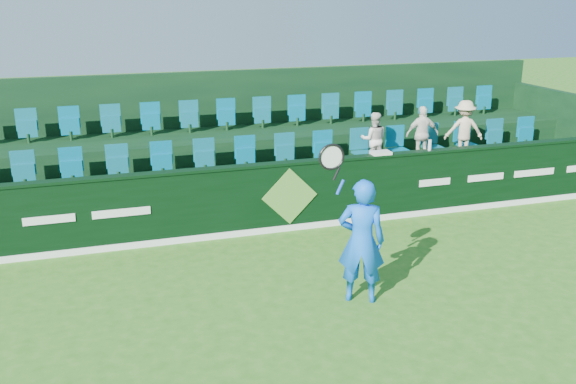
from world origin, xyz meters
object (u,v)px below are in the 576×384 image
object	(u,v)px
drinks_bottle	(430,145)
tennis_player	(361,240)
towel	(381,153)
spectator_left	(374,139)
spectator_middle	(422,134)
spectator_right	(464,130)

from	to	relation	value
drinks_bottle	tennis_player	bearing A→B (deg)	-132.27
towel	drinks_bottle	size ratio (longest dim) A/B	1.78
spectator_left	spectator_middle	bearing A→B (deg)	-161.75
spectator_middle	spectator_right	bearing A→B (deg)	-170.92
spectator_right	drinks_bottle	size ratio (longest dim) A/B	6.04
spectator_middle	towel	distance (m)	1.89
tennis_player	spectator_left	distance (m)	4.81
tennis_player	spectator_middle	distance (m)	5.43
spectator_right	drinks_bottle	distance (m)	1.87
spectator_left	drinks_bottle	xyz separation A→B (m)	(0.71, -1.12, 0.08)
drinks_bottle	spectator_right	bearing A→B (deg)	36.85
spectator_left	spectator_middle	size ratio (longest dim) A/B	0.94
spectator_middle	drinks_bottle	bearing A→B (deg)	77.14
spectator_left	drinks_bottle	bearing A→B (deg)	140.60
spectator_middle	spectator_right	world-z (taller)	spectator_right
spectator_middle	tennis_player	bearing A→B (deg)	61.26
tennis_player	spectator_middle	bearing A→B (deg)	52.18
towel	drinks_bottle	xyz separation A→B (m)	(1.07, 0.00, 0.08)
tennis_player	drinks_bottle	xyz separation A→B (m)	(2.87, 3.16, 0.50)
spectator_left	spectator_middle	xyz separation A→B (m)	(1.16, 0.00, 0.04)
spectator_left	spectator_right	size ratio (longest dim) A/B	0.89
tennis_player	spectator_left	xyz separation A→B (m)	(2.16, 4.28, 0.43)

